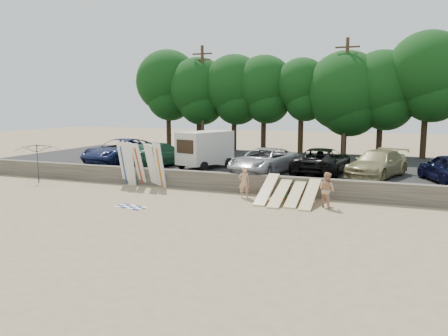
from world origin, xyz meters
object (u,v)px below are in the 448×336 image
(car_4, at_px, (377,164))
(car_0, at_px, (121,151))
(car_1, at_px, (160,154))
(car_2, at_px, (264,161))
(beach_umbrella, at_px, (38,163))
(beachgoer_a, at_px, (244,182))
(box_trailer, at_px, (205,148))
(beachgoer_b, at_px, (327,190))
(car_3, at_px, (322,161))
(cooler, at_px, (283,195))

(car_4, bearing_deg, car_0, -159.57)
(car_1, bearing_deg, car_2, -172.05)
(beach_umbrella, bearing_deg, beachgoer_a, 1.20)
(box_trailer, distance_m, beach_umbrella, 10.20)
(car_2, height_order, beachgoer_b, car_2)
(car_2, bearing_deg, car_3, 29.95)
(car_0, height_order, car_2, car_0)
(car_0, bearing_deg, car_2, 1.70)
(car_4, bearing_deg, car_3, -158.97)
(car_3, bearing_deg, box_trailer, 5.64)
(car_0, xyz_separation_m, car_2, (10.41, -0.84, -0.10))
(box_trailer, xyz_separation_m, beach_umbrella, (-8.99, -4.75, -0.79))
(car_1, bearing_deg, beachgoer_b, 169.63)
(car_0, distance_m, car_1, 3.15)
(car_1, xyz_separation_m, car_4, (13.48, 0.42, -0.03))
(box_trailer, xyz_separation_m, beachgoer_b, (8.34, -5.13, -1.18))
(beachgoer_b, bearing_deg, cooler, 5.34)
(car_4, bearing_deg, beach_umbrella, -145.72)
(car_4, bearing_deg, car_1, -158.57)
(car_3, bearing_deg, beach_umbrella, 20.97)
(car_0, height_order, car_3, car_0)
(beachgoer_a, xyz_separation_m, cooler, (1.88, 0.64, -0.63))
(beach_umbrella, bearing_deg, car_4, 14.64)
(car_4, bearing_deg, car_2, -150.64)
(beachgoer_b, distance_m, beach_umbrella, 17.34)
(car_0, distance_m, car_3, 13.61)
(box_trailer, relative_size, car_1, 0.75)
(car_4, distance_m, beachgoer_a, 7.82)
(beachgoer_b, bearing_deg, beachgoer_a, 25.43)
(box_trailer, distance_m, car_3, 7.29)
(box_trailer, relative_size, cooler, 10.55)
(car_1, xyz_separation_m, car_2, (7.27, -0.64, -0.04))
(car_1, bearing_deg, beach_umbrella, 51.54)
(car_4, height_order, beach_umbrella, beach_umbrella)
(car_3, bearing_deg, car_0, 4.65)
(cooler, distance_m, beach_umbrella, 15.05)
(car_0, bearing_deg, car_4, 7.08)
(car_3, height_order, beach_umbrella, beach_umbrella)
(car_1, relative_size, car_3, 0.97)
(box_trailer, height_order, beach_umbrella, box_trailer)
(car_0, height_order, car_4, car_0)
(car_2, bearing_deg, cooler, -45.07)
(beach_umbrella, bearing_deg, car_1, 38.53)
(car_2, bearing_deg, box_trailer, -178.17)
(car_0, distance_m, beachgoer_a, 11.43)
(box_trailer, bearing_deg, cooler, -14.71)
(cooler, bearing_deg, car_2, 141.64)
(car_4, height_order, beachgoer_a, car_4)
(car_0, bearing_deg, box_trailer, 5.81)
(beachgoer_a, distance_m, cooler, 2.08)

